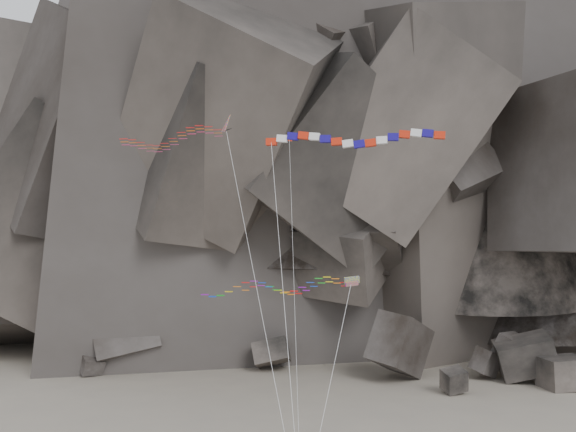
# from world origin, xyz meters

# --- Properties ---
(headland) EXTENTS (110.00, 70.00, 84.00)m
(headland) POSITION_xyz_m (0.00, 70.00, 42.00)
(headland) COLOR #574E47
(headland) RESTS_ON ground
(boulder_field) EXTENTS (67.65, 16.12, 9.72)m
(boulder_field) POSITION_xyz_m (4.47, 36.62, 2.58)
(boulder_field) COLOR #47423F
(boulder_field) RESTS_ON ground
(delta_kite) EXTENTS (17.65, 15.60, 27.29)m
(delta_kite) POSITION_xyz_m (-7.14, 5.11, 26.67)
(delta_kite) COLOR red
(delta_kite) RESTS_ON ground
(banner_kite) EXTENTS (13.13, 9.48, 24.63)m
(banner_kite) POSITION_xyz_m (8.81, -1.05, 25.36)
(banner_kite) COLOR red
(banner_kite) RESTS_ON ground
(parafoil_kite) EXTENTS (12.77, 12.04, 13.79)m
(parafoil_kite) POSITION_xyz_m (2.40, 1.74, 14.32)
(parafoil_kite) COLOR #E4FA0D
(parafoil_kite) RESTS_ON ground
(pennant_kite) EXTENTS (2.53, 14.16, 25.05)m
(pennant_kite) POSITION_xyz_m (4.12, 0.38, 19.33)
(pennant_kite) COLOR red
(pennant_kite) RESTS_ON ground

